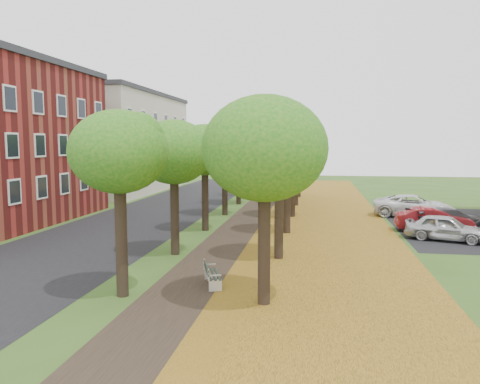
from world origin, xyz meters
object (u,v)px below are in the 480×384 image
at_px(bench, 211,274).
at_px(car_white, 414,206).
at_px(car_silver, 445,228).
at_px(car_grey, 449,219).
at_px(car_red, 434,220).

height_order(bench, car_white, car_white).
bearing_deg(car_silver, car_grey, 1.52).
distance_m(car_grey, car_white, 5.25).
xyz_separation_m(car_red, car_grey, (0.95, 0.44, -0.02)).
distance_m(car_silver, car_grey, 3.11).
distance_m(car_silver, car_white, 8.12).
relative_size(car_silver, car_white, 0.74).
distance_m(car_red, car_grey, 1.04).
distance_m(bench, car_grey, 17.00).
bearing_deg(car_silver, car_white, 19.27).
bearing_deg(car_grey, car_red, 97.29).
xyz_separation_m(car_silver, car_white, (0.00, 8.12, 0.07)).
height_order(car_silver, car_red, car_red).
bearing_deg(bench, car_grey, -61.63).
distance_m(bench, car_white, 20.61).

